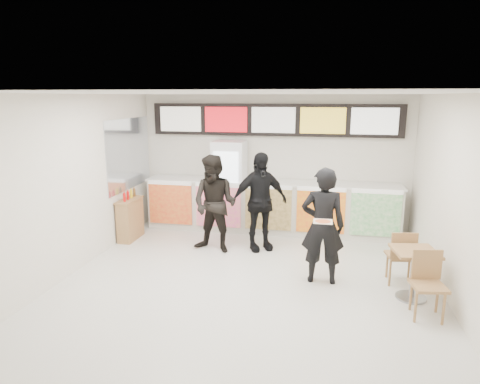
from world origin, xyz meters
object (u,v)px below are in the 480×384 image
(customer_mid, at_px, (259,202))
(cafe_table, at_px, (414,265))
(drinks_fridge, at_px, (229,186))
(service_counter, at_px, (270,206))
(customer_left, at_px, (215,204))
(customer_main, at_px, (323,226))
(condiment_ledge, at_px, (130,219))

(customer_mid, distance_m, cafe_table, 3.08)
(drinks_fridge, height_order, customer_mid, drinks_fridge)
(service_counter, relative_size, customer_left, 2.95)
(customer_main, xyz_separation_m, customer_mid, (-1.23, 1.30, 0.02))
(customer_main, bearing_deg, cafe_table, 163.19)
(drinks_fridge, relative_size, customer_main, 1.06)
(drinks_fridge, relative_size, condiment_ledge, 1.94)
(customer_main, bearing_deg, customer_mid, -49.20)
(customer_left, xyz_separation_m, cafe_table, (3.39, -1.37, -0.41))
(customer_left, bearing_deg, customer_mid, 31.00)
(service_counter, relative_size, cafe_table, 3.48)
(customer_left, xyz_separation_m, condiment_ledge, (-1.93, 0.34, -0.50))
(customer_main, relative_size, customer_mid, 0.98)
(customer_mid, distance_m, condiment_ledge, 2.80)
(service_counter, distance_m, cafe_table, 3.77)
(customer_mid, bearing_deg, condiment_ledge, 148.66)
(service_counter, height_order, condiment_ledge, service_counter)
(drinks_fridge, height_order, customer_main, drinks_fridge)
(customer_mid, relative_size, cafe_table, 1.21)
(cafe_table, bearing_deg, service_counter, 122.13)
(service_counter, height_order, customer_main, customer_main)
(service_counter, relative_size, customer_main, 2.94)
(customer_main, distance_m, customer_left, 2.29)
(customer_main, distance_m, cafe_table, 1.45)
(service_counter, height_order, customer_mid, customer_mid)
(customer_left, distance_m, cafe_table, 3.68)
(customer_left, relative_size, condiment_ledge, 1.83)
(drinks_fridge, xyz_separation_m, customer_main, (2.09, -2.49, -0.06))
(service_counter, bearing_deg, condiment_ledge, -158.57)
(cafe_table, bearing_deg, drinks_fridge, 131.03)
(service_counter, relative_size, drinks_fridge, 2.78)
(customer_mid, height_order, condiment_ledge, customer_mid)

